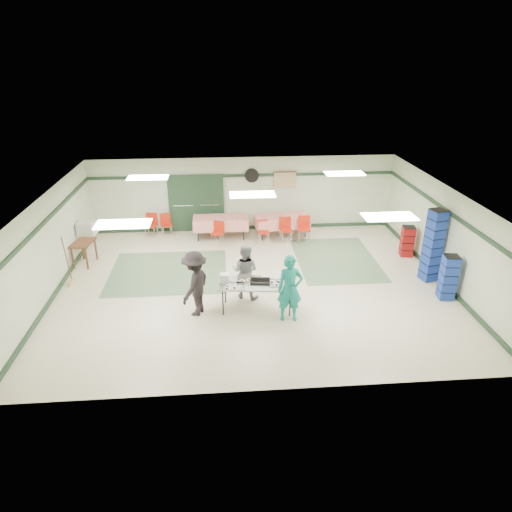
{
  "coord_description": "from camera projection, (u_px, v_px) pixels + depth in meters",
  "views": [
    {
      "loc": [
        -0.85,
        -11.6,
        6.18
      ],
      "look_at": [
        0.07,
        -0.3,
        1.03
      ],
      "focal_mm": 32.0,
      "sensor_mm": 36.0,
      "label": 1
    }
  ],
  "objects": [
    {
      "name": "printer_table",
      "position": [
        83.0,
        245.0,
        14.13
      ],
      "size": [
        0.69,
        0.93,
        0.74
      ],
      "rotation": [
        0.0,
        0.0,
        -0.17
      ],
      "color": "brown",
      "rests_on": "floor"
    },
    {
      "name": "double_door_left",
      "position": [
        183.0,
        204.0,
        16.58
      ],
      "size": [
        0.9,
        0.06,
        2.1
      ],
      "primitive_type": "cube",
      "color": "gray",
      "rests_on": "floor"
    },
    {
      "name": "green_patch_b",
      "position": [
        336.0,
        259.0,
        14.71
      ],
      "size": [
        2.5,
        3.5,
        0.01
      ],
      "primitive_type": "cube",
      "color": "#5A7757",
      "rests_on": "floor"
    },
    {
      "name": "wall_fan",
      "position": [
        252.0,
        175.0,
        16.35
      ],
      "size": [
        0.5,
        0.1,
        0.5
      ],
      "primitive_type": "cylinder",
      "rotation": [
        1.57,
        0.0,
        0.0
      ],
      "color": "black",
      "rests_on": "wall_back"
    },
    {
      "name": "trim_right",
      "position": [
        448.0,
        212.0,
        12.7
      ],
      "size": [
        0.06,
        9.0,
        0.1
      ],
      "primitive_type": "cube",
      "rotation": [
        0.0,
        0.0,
        1.57
      ],
      "color": "#1F3824",
      "rests_on": "wall_back"
    },
    {
      "name": "double_door_right",
      "position": [
        210.0,
        203.0,
        16.65
      ],
      "size": [
        0.9,
        0.06,
        2.1
      ],
      "primitive_type": "cube",
      "color": "gray",
      "rests_on": "floor"
    },
    {
      "name": "chair_loose_b",
      "position": [
        151.0,
        223.0,
        16.28
      ],
      "size": [
        0.47,
        0.47,
        0.87
      ],
      "rotation": [
        0.0,
        0.0,
        -0.19
      ],
      "color": "red",
      "rests_on": "floor"
    },
    {
      "name": "baseboard_left",
      "position": [
        58.0,
        290.0,
        12.72
      ],
      "size": [
        0.06,
        9.0,
        0.12
      ],
      "primitive_type": "cube",
      "rotation": [
        0.0,
        0.0,
        1.57
      ],
      "color": "#1F3824",
      "rests_on": "floor"
    },
    {
      "name": "crate_stack_red",
      "position": [
        407.0,
        241.0,
        14.78
      ],
      "size": [
        0.45,
        0.45,
        1.0
      ],
      "primitive_type": "cube",
      "rotation": [
        0.0,
        0.0,
        -0.18
      ],
      "color": "#A21011",
      "rests_on": "floor"
    },
    {
      "name": "trim_back",
      "position": [
        243.0,
        175.0,
        16.36
      ],
      "size": [
        11.0,
        0.06,
        0.1
      ],
      "primitive_type": "cube",
      "color": "#1F3824",
      "rests_on": "wall_back"
    },
    {
      "name": "baking_pan",
      "position": [
        260.0,
        281.0,
        11.59
      ],
      "size": [
        0.54,
        0.37,
        0.08
      ],
      "primitive_type": "cube",
      "rotation": [
        0.0,
        0.0,
        -0.11
      ],
      "color": "black",
      "rests_on": "serving_table"
    },
    {
      "name": "office_printer",
      "position": [
        87.0,
        228.0,
        14.6
      ],
      "size": [
        0.59,
        0.53,
        0.42
      ],
      "primitive_type": "cube",
      "rotation": [
        0.0,
        0.0,
        -0.12
      ],
      "color": "silver",
      "rests_on": "printer_table"
    },
    {
      "name": "wall_right",
      "position": [
        445.0,
        235.0,
        12.99
      ],
      "size": [
        0.0,
        9.0,
        9.0
      ],
      "primitive_type": "plane",
      "rotation": [
        1.57,
        0.0,
        -1.57
      ],
      "color": "beige",
      "rests_on": "floor"
    },
    {
      "name": "trim_left",
      "position": [
        44.0,
        223.0,
        11.9
      ],
      "size": [
        0.06,
        9.0,
        0.1
      ],
      "primitive_type": "cube",
      "rotation": [
        0.0,
        0.0,
        1.57
      ],
      "color": "#1F3824",
      "rests_on": "wall_back"
    },
    {
      "name": "crate_stack_blue_a",
      "position": [
        433.0,
        246.0,
        12.99
      ],
      "size": [
        0.5,
        0.5,
        2.15
      ],
      "primitive_type": "cube",
      "rotation": [
        0.0,
        0.0,
        0.24
      ],
      "color": "#1A359C",
      "rests_on": "floor"
    },
    {
      "name": "chair_b",
      "position": [
        263.0,
        229.0,
        15.81
      ],
      "size": [
        0.41,
        0.41,
        0.8
      ],
      "rotation": [
        0.0,
        0.0,
        0.1
      ],
      "color": "red",
      "rests_on": "floor"
    },
    {
      "name": "dining_table_b",
      "position": [
        221.0,
        222.0,
        16.19
      ],
      "size": [
        1.92,
        0.86,
        0.77
      ],
      "rotation": [
        0.0,
        0.0,
        0.0
      ],
      "color": "red",
      "rests_on": "floor"
    },
    {
      "name": "door_frame",
      "position": [
        196.0,
        204.0,
        16.6
      ],
      "size": [
        2.0,
        0.03,
        2.15
      ],
      "primitive_type": "cube",
      "color": "#1F3824",
      "rests_on": "floor"
    },
    {
      "name": "wall_left",
      "position": [
        48.0,
        247.0,
        12.19
      ],
      "size": [
        0.0,
        9.0,
        9.0
      ],
      "primitive_type": "plane",
      "rotation": [
        1.57,
        0.0,
        1.57
      ],
      "color": "beige",
      "rests_on": "floor"
    },
    {
      "name": "chair_a",
      "position": [
        286.0,
        227.0,
        15.86
      ],
      "size": [
        0.46,
        0.46,
        0.88
      ],
      "rotation": [
        0.0,
        0.0,
        0.11
      ],
      "color": "red",
      "rests_on": "floor"
    },
    {
      "name": "volunteer_grey",
      "position": [
        245.0,
        271.0,
        12.19
      ],
      "size": [
        0.92,
        0.84,
        1.54
      ],
      "primitive_type": "imported",
      "rotation": [
        0.0,
        0.0,
        2.71
      ],
      "color": "gray",
      "rests_on": "floor"
    },
    {
      "name": "wall_front",
      "position": [
        270.0,
        333.0,
        8.51
      ],
      "size": [
        11.0,
        0.0,
        11.0
      ],
      "primitive_type": "plane",
      "rotation": [
        -1.57,
        0.0,
        0.0
      ],
      "color": "beige",
      "rests_on": "floor"
    },
    {
      "name": "baseboard_right",
      "position": [
        436.0,
        275.0,
        13.52
      ],
      "size": [
        0.06,
        9.0,
        0.12
      ],
      "primitive_type": "cube",
      "rotation": [
        0.0,
        0.0,
        1.57
      ],
      "color": "#1F3824",
      "rests_on": "floor"
    },
    {
      "name": "crate_stack_blue_b",
      "position": [
        448.0,
        277.0,
        12.17
      ],
      "size": [
        0.43,
        0.43,
        1.25
      ],
      "primitive_type": "cube",
      "rotation": [
        0.0,
        0.0,
        -0.12
      ],
      "color": "#1A359C",
      "rests_on": "floor"
    },
    {
      "name": "foam_box_stack",
      "position": [
        225.0,
        279.0,
        11.53
      ],
      "size": [
        0.25,
        0.23,
        0.26
      ],
      "primitive_type": "cube",
      "rotation": [
        0.0,
        0.0,
        -0.11
      ],
      "color": "white",
      "rests_on": "serving_table"
    },
    {
      "name": "green_patch_a",
      "position": [
        169.0,
        272.0,
        13.87
      ],
      "size": [
        3.5,
        3.0,
        0.01
      ],
      "primitive_type": "cube",
      "color": "#5A7757",
      "rests_on": "floor"
    },
    {
      "name": "chair_d",
      "position": [
        218.0,
        230.0,
        15.69
      ],
      "size": [
        0.49,
        0.49,
        0.81
      ],
      "rotation": [
        0.0,
        0.0,
        -0.36
      ],
      "color": "red",
      "rests_on": "floor"
    },
    {
      "name": "sheet_tray_left",
      "position": [
        233.0,
        287.0,
        11.39
      ],
      "size": [
        0.63,
        0.5,
        0.02
      ],
      "primitive_type": "cube",
      "rotation": [
        0.0,
        0.0,
        -0.11
      ],
      "color": "silver",
      "rests_on": "serving_table"
    },
    {
      "name": "chair_c",
      "position": [
        304.0,
        226.0,
        15.9
      ],
      "size": [
        0.46,
        0.46,
        0.91
      ],
      "rotation": [
        0.0,
        0.0,
        -0.08
      ],
      "color": "red",
      "rests_on": "floor"
    },
    {
      "name": "floor",
      "position": [
        253.0,
        284.0,
        13.15
      ],
      "size": [
        11.0,
        11.0,
        0.0
      ],
      "primitive_type": "plane",
      "color": "beige",
      "rests_on": "ground"
    },
    {
      "name": "wall_back",
      "position": [
        244.0,
        194.0,
        16.67
      ],
      "size": [
        11.0,
        0.0,
        11.0
      ],
      "primitive_type": "plane",
      "rotation": [
        1.57,
        0.0,
        0.0
      ],
      "color": "beige",
      "rests_on": "floor"
    },
    {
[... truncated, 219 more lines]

